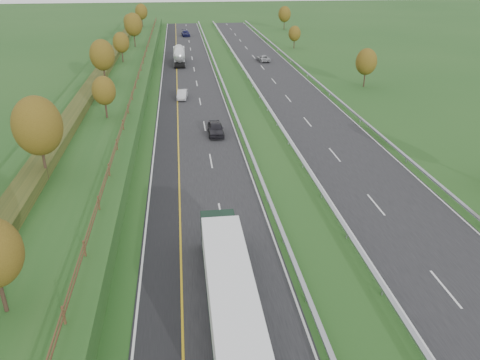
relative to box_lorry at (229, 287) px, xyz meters
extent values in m
plane|color=#214B1B|center=(7.40, 44.91, -2.33)|extent=(400.00, 400.00, 0.00)
cube|color=black|center=(-0.60, 49.91, -2.31)|extent=(10.50, 200.00, 0.04)
cube|color=black|center=(15.90, 49.91, -2.31)|extent=(10.50, 200.00, 0.04)
cube|color=black|center=(-4.35, 49.91, -2.31)|extent=(3.00, 200.00, 0.04)
cube|color=silver|center=(-5.65, 49.91, -2.28)|extent=(0.15, 200.00, 0.01)
cube|color=gold|center=(-2.85, 49.91, -2.28)|extent=(0.15, 200.00, 0.01)
cube|color=silver|center=(4.45, 49.91, -2.28)|extent=(0.15, 200.00, 0.01)
cube|color=silver|center=(10.85, 49.91, -2.28)|extent=(0.15, 200.00, 0.01)
cube|color=silver|center=(20.95, 49.91, -2.28)|extent=(0.15, 200.00, 0.01)
cube|color=silver|center=(0.65, 0.91, -2.28)|extent=(0.15, 4.00, 0.01)
cube|color=silver|center=(14.65, 0.91, -2.28)|extent=(0.15, 4.00, 0.01)
cube|color=silver|center=(0.65, 12.91, -2.28)|extent=(0.15, 4.00, 0.01)
cube|color=silver|center=(14.65, 12.91, -2.28)|extent=(0.15, 4.00, 0.01)
cube|color=silver|center=(0.65, 24.91, -2.28)|extent=(0.15, 4.00, 0.01)
cube|color=silver|center=(14.65, 24.91, -2.28)|extent=(0.15, 4.00, 0.01)
cube|color=silver|center=(0.65, 36.91, -2.28)|extent=(0.15, 4.00, 0.01)
cube|color=silver|center=(14.65, 36.91, -2.28)|extent=(0.15, 4.00, 0.01)
cube|color=silver|center=(0.65, 48.91, -2.28)|extent=(0.15, 4.00, 0.01)
cube|color=silver|center=(14.65, 48.91, -2.28)|extent=(0.15, 4.00, 0.01)
cube|color=silver|center=(0.65, 60.91, -2.28)|extent=(0.15, 4.00, 0.01)
cube|color=silver|center=(14.65, 60.91, -2.28)|extent=(0.15, 4.00, 0.01)
cube|color=silver|center=(0.65, 72.91, -2.28)|extent=(0.15, 4.00, 0.01)
cube|color=silver|center=(14.65, 72.91, -2.28)|extent=(0.15, 4.00, 0.01)
cube|color=silver|center=(0.65, 84.91, -2.28)|extent=(0.15, 4.00, 0.01)
cube|color=silver|center=(14.65, 84.91, -2.28)|extent=(0.15, 4.00, 0.01)
cube|color=silver|center=(0.65, 96.91, -2.28)|extent=(0.15, 4.00, 0.01)
cube|color=silver|center=(14.65, 96.91, -2.28)|extent=(0.15, 4.00, 0.01)
cube|color=silver|center=(0.65, 108.91, -2.28)|extent=(0.15, 4.00, 0.01)
cube|color=silver|center=(14.65, 108.91, -2.28)|extent=(0.15, 4.00, 0.01)
cube|color=silver|center=(0.65, 120.91, -2.28)|extent=(0.15, 4.00, 0.01)
cube|color=silver|center=(14.65, 120.91, -2.28)|extent=(0.15, 4.00, 0.01)
cube|color=silver|center=(0.65, 132.91, -2.28)|extent=(0.15, 4.00, 0.01)
cube|color=silver|center=(14.65, 132.91, -2.28)|extent=(0.15, 4.00, 0.01)
cube|color=silver|center=(0.65, 144.91, -2.28)|extent=(0.15, 4.00, 0.01)
cube|color=silver|center=(14.65, 144.91, -2.28)|extent=(0.15, 4.00, 0.01)
cube|color=#214B1B|center=(-13.60, 49.91, -1.33)|extent=(12.00, 200.00, 2.00)
cube|color=#2C3817|center=(-15.60, 49.91, 0.22)|extent=(2.20, 180.00, 1.10)
cube|color=#422B19|center=(-9.10, 49.91, 0.22)|extent=(0.08, 184.00, 0.10)
cube|color=#422B19|center=(-9.10, 49.91, 0.62)|extent=(0.08, 184.00, 0.10)
cube|color=#422B19|center=(-9.10, -1.59, 0.27)|extent=(0.12, 0.12, 1.20)
cube|color=#422B19|center=(-9.10, 4.91, 0.27)|extent=(0.12, 0.12, 1.20)
cube|color=#422B19|center=(-9.10, 11.41, 0.27)|extent=(0.12, 0.12, 1.20)
cube|color=#422B19|center=(-9.10, 17.91, 0.27)|extent=(0.12, 0.12, 1.20)
cube|color=#422B19|center=(-9.10, 24.41, 0.27)|extent=(0.12, 0.12, 1.20)
cube|color=#422B19|center=(-9.10, 30.91, 0.27)|extent=(0.12, 0.12, 1.20)
cube|color=#422B19|center=(-9.10, 37.41, 0.27)|extent=(0.12, 0.12, 1.20)
cube|color=#422B19|center=(-9.10, 43.91, 0.27)|extent=(0.12, 0.12, 1.20)
cube|color=#422B19|center=(-9.10, 50.41, 0.27)|extent=(0.12, 0.12, 1.20)
cube|color=#422B19|center=(-9.10, 56.91, 0.27)|extent=(0.12, 0.12, 1.20)
cube|color=#422B19|center=(-9.10, 63.41, 0.27)|extent=(0.12, 0.12, 1.20)
cube|color=#422B19|center=(-9.10, 69.91, 0.27)|extent=(0.12, 0.12, 1.20)
cube|color=#422B19|center=(-9.10, 76.41, 0.27)|extent=(0.12, 0.12, 1.20)
cube|color=#422B19|center=(-9.10, 82.91, 0.27)|extent=(0.12, 0.12, 1.20)
cube|color=#422B19|center=(-9.10, 89.41, 0.27)|extent=(0.12, 0.12, 1.20)
cube|color=#422B19|center=(-9.10, 95.91, 0.27)|extent=(0.12, 0.12, 1.20)
cube|color=#422B19|center=(-9.10, 102.41, 0.27)|extent=(0.12, 0.12, 1.20)
cube|color=#422B19|center=(-9.10, 108.91, 0.27)|extent=(0.12, 0.12, 1.20)
cube|color=#422B19|center=(-9.10, 115.41, 0.27)|extent=(0.12, 0.12, 1.20)
cube|color=#422B19|center=(-9.10, 121.91, 0.27)|extent=(0.12, 0.12, 1.20)
cube|color=#422B19|center=(-9.10, 128.41, 0.27)|extent=(0.12, 0.12, 1.20)
cube|color=#422B19|center=(-9.10, 134.91, 0.27)|extent=(0.12, 0.12, 1.20)
cube|color=#422B19|center=(-9.10, 141.41, 0.27)|extent=(0.12, 0.12, 1.20)
cube|color=#93969B|center=(5.10, 49.91, -1.71)|extent=(0.32, 200.00, 0.18)
cube|color=#93969B|center=(5.10, 0.91, -2.05)|extent=(0.10, 0.14, 0.56)
cube|color=#93969B|center=(5.10, 7.91, -2.05)|extent=(0.10, 0.14, 0.56)
cube|color=#93969B|center=(5.10, 14.91, -2.05)|extent=(0.10, 0.14, 0.56)
cube|color=#93969B|center=(5.10, 21.91, -2.05)|extent=(0.10, 0.14, 0.56)
cube|color=#93969B|center=(5.10, 28.91, -2.05)|extent=(0.10, 0.14, 0.56)
cube|color=#93969B|center=(5.10, 35.91, -2.05)|extent=(0.10, 0.14, 0.56)
cube|color=#93969B|center=(5.10, 42.91, -2.05)|extent=(0.10, 0.14, 0.56)
cube|color=#93969B|center=(5.10, 49.91, -2.05)|extent=(0.10, 0.14, 0.56)
cube|color=#93969B|center=(5.10, 56.91, -2.05)|extent=(0.10, 0.14, 0.56)
cube|color=#93969B|center=(5.10, 63.91, -2.05)|extent=(0.10, 0.14, 0.56)
cube|color=#93969B|center=(5.10, 70.91, -2.05)|extent=(0.10, 0.14, 0.56)
cube|color=#93969B|center=(5.10, 77.91, -2.05)|extent=(0.10, 0.14, 0.56)
cube|color=#93969B|center=(5.10, 84.91, -2.05)|extent=(0.10, 0.14, 0.56)
cube|color=#93969B|center=(5.10, 91.91, -2.05)|extent=(0.10, 0.14, 0.56)
cube|color=#93969B|center=(5.10, 98.91, -2.05)|extent=(0.10, 0.14, 0.56)
cube|color=#93969B|center=(5.10, 105.91, -2.05)|extent=(0.10, 0.14, 0.56)
cube|color=#93969B|center=(5.10, 112.91, -2.05)|extent=(0.10, 0.14, 0.56)
cube|color=#93969B|center=(5.10, 119.91, -2.05)|extent=(0.10, 0.14, 0.56)
cube|color=#93969B|center=(5.10, 126.91, -2.05)|extent=(0.10, 0.14, 0.56)
cube|color=#93969B|center=(5.10, 133.91, -2.05)|extent=(0.10, 0.14, 0.56)
cube|color=#93969B|center=(5.10, 140.91, -2.05)|extent=(0.10, 0.14, 0.56)
cube|color=#93969B|center=(5.10, 147.91, -2.05)|extent=(0.10, 0.14, 0.56)
cube|color=#93969B|center=(10.20, 49.91, -1.71)|extent=(0.32, 200.00, 0.18)
cube|color=#93969B|center=(10.20, 0.91, -2.05)|extent=(0.10, 0.14, 0.56)
cube|color=#93969B|center=(10.20, 7.91, -2.05)|extent=(0.10, 0.14, 0.56)
cube|color=#93969B|center=(10.20, 14.91, -2.05)|extent=(0.10, 0.14, 0.56)
cube|color=#93969B|center=(10.20, 21.91, -2.05)|extent=(0.10, 0.14, 0.56)
cube|color=#93969B|center=(10.20, 28.91, -2.05)|extent=(0.10, 0.14, 0.56)
cube|color=#93969B|center=(10.20, 35.91, -2.05)|extent=(0.10, 0.14, 0.56)
cube|color=#93969B|center=(10.20, 42.91, -2.05)|extent=(0.10, 0.14, 0.56)
cube|color=#93969B|center=(10.20, 49.91, -2.05)|extent=(0.10, 0.14, 0.56)
cube|color=#93969B|center=(10.20, 56.91, -2.05)|extent=(0.10, 0.14, 0.56)
cube|color=#93969B|center=(10.20, 63.91, -2.05)|extent=(0.10, 0.14, 0.56)
cube|color=#93969B|center=(10.20, 70.91, -2.05)|extent=(0.10, 0.14, 0.56)
cube|color=#93969B|center=(10.20, 77.91, -2.05)|extent=(0.10, 0.14, 0.56)
cube|color=#93969B|center=(10.20, 84.91, -2.05)|extent=(0.10, 0.14, 0.56)
cube|color=#93969B|center=(10.20, 91.91, -2.05)|extent=(0.10, 0.14, 0.56)
cube|color=#93969B|center=(10.20, 98.91, -2.05)|extent=(0.10, 0.14, 0.56)
cube|color=#93969B|center=(10.20, 105.91, -2.05)|extent=(0.10, 0.14, 0.56)
cube|color=#93969B|center=(10.20, 112.91, -2.05)|extent=(0.10, 0.14, 0.56)
cube|color=#93969B|center=(10.20, 119.91, -2.05)|extent=(0.10, 0.14, 0.56)
cube|color=#93969B|center=(10.20, 126.91, -2.05)|extent=(0.10, 0.14, 0.56)
cube|color=#93969B|center=(10.20, 133.91, -2.05)|extent=(0.10, 0.14, 0.56)
cube|color=#93969B|center=(10.20, 140.91, -2.05)|extent=(0.10, 0.14, 0.56)
cube|color=#93969B|center=(10.20, 147.91, -2.05)|extent=(0.10, 0.14, 0.56)
cube|color=#93969B|center=(21.70, 49.91, -1.71)|extent=(0.32, 200.00, 0.18)
cube|color=#93969B|center=(21.70, 21.91, -2.05)|extent=(0.10, 0.14, 0.56)
cube|color=#93969B|center=(21.70, 35.91, -2.05)|extent=(0.10, 0.14, 0.56)
cube|color=#93969B|center=(21.70, 49.91, -2.05)|extent=(0.10, 0.14, 0.56)
cube|color=#93969B|center=(21.70, 63.91, -2.05)|extent=(0.10, 0.14, 0.56)
cube|color=#93969B|center=(21.70, 77.91, -2.05)|extent=(0.10, 0.14, 0.56)
cube|color=#93969B|center=(21.70, 91.91, -2.05)|extent=(0.10, 0.14, 0.56)
cube|color=#93969B|center=(21.70, 105.91, -2.05)|extent=(0.10, 0.14, 0.56)
cube|color=#93969B|center=(21.70, 119.91, -2.05)|extent=(0.10, 0.14, 0.56)
cube|color=#93969B|center=(21.70, 133.91, -2.05)|extent=(0.10, 0.14, 0.56)
cube|color=#93969B|center=(21.70, 147.91, -2.05)|extent=(0.10, 0.14, 0.56)
cylinder|color=#2D2116|center=(-12.60, -0.09, 0.88)|extent=(0.24, 0.24, 2.43)
cylinder|color=#2D2116|center=(-14.60, 17.91, 1.24)|extent=(0.24, 0.24, 3.15)
ellipsoid|color=#4E3B11|center=(-14.60, 17.91, 4.71)|extent=(4.20, 4.20, 5.25)
cylinder|color=#2D2116|center=(-11.60, 35.91, 0.75)|extent=(0.24, 0.24, 2.16)
ellipsoid|color=#4E3B11|center=(-11.60, 35.91, 3.13)|extent=(2.88, 2.88, 3.60)
cylinder|color=#2D2116|center=(-14.10, 53.91, 1.11)|extent=(0.24, 0.24, 2.88)
ellipsoid|color=#4E3B11|center=(-14.10, 53.91, 4.28)|extent=(3.84, 3.84, 4.80)
cylinder|color=#2D2116|center=(-13.10, 71.91, 0.84)|extent=(0.24, 0.24, 2.34)
ellipsoid|color=#4E3B11|center=(-13.10, 71.91, 3.41)|extent=(3.12, 3.12, 3.90)
cylinder|color=#2D2116|center=(-12.10, 89.91, 1.20)|extent=(0.24, 0.24, 3.06)
ellipsoid|color=#4E3B11|center=(-12.10, 89.91, 4.57)|extent=(4.08, 4.08, 5.10)
cylinder|color=#2D2116|center=(-14.60, 107.91, 0.79)|extent=(0.24, 0.24, 2.25)
ellipsoid|color=#4E3B11|center=(-14.60, 107.91, 3.27)|extent=(3.00, 3.00, 3.75)
cylinder|color=#2D2116|center=(-12.60, 125.91, 1.02)|extent=(0.24, 0.24, 2.70)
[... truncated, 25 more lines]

